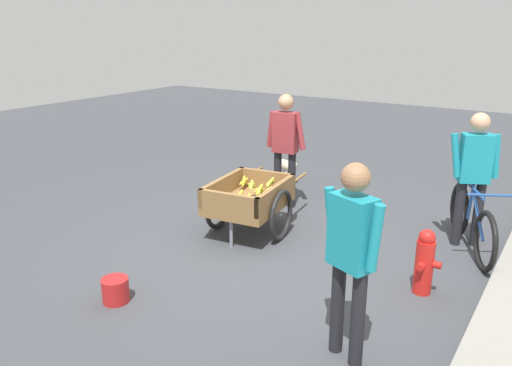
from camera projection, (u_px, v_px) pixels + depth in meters
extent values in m
plane|color=#3D3F44|center=(261.00, 247.00, 6.08)|extent=(24.00, 24.00, 0.00)
cube|color=olive|center=(249.00, 204.00, 6.37)|extent=(1.19, 0.94, 0.10)
cube|color=olive|center=(229.00, 203.00, 5.87)|extent=(0.16, 0.80, 0.24)
cube|color=olive|center=(266.00, 180.00, 6.77)|extent=(0.16, 0.80, 0.24)
cube|color=olive|center=(276.00, 195.00, 6.17)|extent=(1.10, 0.20, 0.24)
cube|color=olive|center=(223.00, 187.00, 6.47)|extent=(1.10, 0.20, 0.24)
torus|color=black|center=(281.00, 215.00, 6.21)|extent=(0.64, 0.14, 0.64)
torus|color=black|center=(218.00, 204.00, 6.58)|extent=(0.64, 0.14, 0.64)
cylinder|color=gray|center=(249.00, 210.00, 6.39)|extent=(0.15, 0.88, 0.04)
cylinder|color=olive|center=(299.00, 178.00, 6.89)|extent=(0.55, 0.11, 0.04)
cylinder|color=olive|center=(254.00, 172.00, 7.18)|extent=(0.55, 0.11, 0.04)
cylinder|color=gray|center=(231.00, 233.00, 6.03)|extent=(0.04, 0.04, 0.35)
ellipsoid|color=gold|center=(270.00, 192.00, 6.30)|extent=(0.18, 0.09, 0.15)
ellipsoid|color=gold|center=(269.00, 192.00, 6.27)|extent=(0.18, 0.06, 0.05)
ellipsoid|color=gold|center=(269.00, 191.00, 6.25)|extent=(0.19, 0.07, 0.13)
ellipsoid|color=gold|center=(270.00, 183.00, 6.52)|extent=(0.18, 0.12, 0.13)
ellipsoid|color=gold|center=(270.00, 183.00, 6.50)|extent=(0.19, 0.05, 0.08)
ellipsoid|color=gold|center=(270.00, 182.00, 6.49)|extent=(0.19, 0.08, 0.08)
ellipsoid|color=gold|center=(270.00, 182.00, 6.47)|extent=(0.18, 0.06, 0.14)
ellipsoid|color=gold|center=(264.00, 202.00, 6.08)|extent=(0.17, 0.05, 0.15)
ellipsoid|color=gold|center=(264.00, 202.00, 6.05)|extent=(0.19, 0.09, 0.05)
ellipsoid|color=gold|center=(263.00, 202.00, 6.02)|extent=(0.17, 0.06, 0.15)
ellipsoid|color=gold|center=(249.00, 200.00, 6.15)|extent=(0.18, 0.06, 0.14)
ellipsoid|color=gold|center=(249.00, 199.00, 6.12)|extent=(0.18, 0.06, 0.05)
ellipsoid|color=gold|center=(249.00, 199.00, 6.10)|extent=(0.17, 0.11, 0.15)
ellipsoid|color=gold|center=(252.00, 186.00, 6.38)|extent=(0.18, 0.07, 0.13)
ellipsoid|color=gold|center=(252.00, 185.00, 6.35)|extent=(0.19, 0.08, 0.05)
ellipsoid|color=gold|center=(251.00, 185.00, 6.33)|extent=(0.18, 0.12, 0.13)
ellipsoid|color=gold|center=(267.00, 195.00, 6.30)|extent=(0.17, 0.07, 0.15)
ellipsoid|color=gold|center=(267.00, 194.00, 6.28)|extent=(0.19, 0.12, 0.09)
ellipsoid|color=gold|center=(267.00, 194.00, 6.26)|extent=(0.19, 0.11, 0.09)
ellipsoid|color=gold|center=(267.00, 194.00, 6.24)|extent=(0.18, 0.11, 0.14)
ellipsoid|color=gold|center=(240.00, 196.00, 6.12)|extent=(0.18, 0.12, 0.13)
ellipsoid|color=gold|center=(240.00, 195.00, 6.09)|extent=(0.19, 0.11, 0.05)
ellipsoid|color=gold|center=(239.00, 195.00, 6.07)|extent=(0.18, 0.07, 0.14)
ellipsoid|color=gold|center=(244.00, 183.00, 6.79)|extent=(0.17, 0.11, 0.14)
ellipsoid|color=gold|center=(244.00, 182.00, 6.77)|extent=(0.19, 0.06, 0.09)
ellipsoid|color=gold|center=(244.00, 182.00, 6.76)|extent=(0.18, 0.13, 0.05)
ellipsoid|color=gold|center=(244.00, 181.00, 6.74)|extent=(0.19, 0.07, 0.11)
ellipsoid|color=gold|center=(244.00, 181.00, 6.73)|extent=(0.17, 0.11, 0.15)
ellipsoid|color=gold|center=(259.00, 191.00, 6.14)|extent=(0.17, 0.06, 0.15)
ellipsoid|color=gold|center=(259.00, 191.00, 6.12)|extent=(0.19, 0.06, 0.10)
ellipsoid|color=gold|center=(259.00, 190.00, 6.11)|extent=(0.19, 0.09, 0.05)
ellipsoid|color=gold|center=(259.00, 190.00, 6.09)|extent=(0.19, 0.12, 0.10)
ellipsoid|color=gold|center=(259.00, 190.00, 6.08)|extent=(0.18, 0.06, 0.15)
cylinder|color=black|center=(292.00, 180.00, 7.31)|extent=(0.11, 0.11, 0.81)
cylinder|color=black|center=(278.00, 178.00, 7.40)|extent=(0.11, 0.11, 0.81)
cube|color=maroon|center=(285.00, 132.00, 7.15)|extent=(0.24, 0.36, 0.57)
sphere|color=tan|center=(286.00, 102.00, 7.02)|extent=(0.22, 0.22, 0.22)
cylinder|color=maroon|center=(300.00, 132.00, 7.05)|extent=(0.08, 0.18, 0.52)
cylinder|color=maroon|center=(271.00, 129.00, 7.23)|extent=(0.08, 0.14, 0.52)
torus|color=black|center=(485.00, 241.00, 5.45)|extent=(0.61, 0.36, 0.66)
torus|color=black|center=(459.00, 209.00, 6.39)|extent=(0.61, 0.36, 0.66)
cylinder|color=#234C93|center=(476.00, 191.00, 5.80)|extent=(0.55, 0.31, 0.04)
cylinder|color=#234C93|center=(471.00, 202.00, 5.97)|extent=(0.11, 0.08, 0.45)
cylinder|color=#234C93|center=(478.00, 215.00, 5.70)|extent=(0.49, 0.28, 0.43)
ellipsoid|color=black|center=(473.00, 180.00, 5.91)|extent=(0.20, 0.08, 0.06)
cylinder|color=#234C93|center=(490.00, 195.00, 5.34)|extent=(0.24, 0.42, 0.03)
cylinder|color=black|center=(478.00, 214.00, 6.03)|extent=(0.11, 0.11, 0.79)
cylinder|color=black|center=(459.00, 213.00, 6.05)|extent=(0.11, 0.11, 0.79)
cube|color=teal|center=(476.00, 158.00, 5.84)|extent=(0.33, 0.39, 0.56)
sphere|color=tan|center=(480.00, 122.00, 5.72)|extent=(0.21, 0.21, 0.21)
cylinder|color=teal|center=(496.00, 156.00, 5.81)|extent=(0.08, 0.11, 0.51)
cylinder|color=teal|center=(456.00, 155.00, 5.85)|extent=(0.08, 0.16, 0.51)
ellipsoid|color=beige|center=(285.00, 165.00, 8.60)|extent=(0.37, 0.47, 0.18)
sphere|color=beige|center=(293.00, 165.00, 8.35)|extent=(0.14, 0.14, 0.14)
cylinder|color=beige|center=(277.00, 159.00, 8.82)|extent=(0.07, 0.11, 0.12)
cylinder|color=beige|center=(291.00, 177.00, 8.56)|extent=(0.04, 0.04, 0.18)
cylinder|color=beige|center=(286.00, 178.00, 8.51)|extent=(0.04, 0.04, 0.18)
cylinder|color=beige|center=(284.00, 173.00, 8.78)|extent=(0.04, 0.04, 0.18)
cylinder|color=beige|center=(278.00, 174.00, 8.74)|extent=(0.04, 0.04, 0.18)
cylinder|color=red|center=(424.00, 267.00, 4.98)|extent=(0.18, 0.18, 0.55)
sphere|color=red|center=(427.00, 237.00, 4.89)|extent=(0.16, 0.16, 0.16)
cylinder|color=red|center=(421.00, 266.00, 4.88)|extent=(0.10, 0.07, 0.07)
cylinder|color=red|center=(436.00, 265.00, 4.91)|extent=(0.07, 0.10, 0.07)
cylinder|color=#B21E1E|center=(115.00, 290.00, 4.87)|extent=(0.26, 0.26, 0.24)
cylinder|color=black|center=(358.00, 319.00, 3.88)|extent=(0.11, 0.11, 0.80)
cylinder|color=black|center=(338.00, 307.00, 4.06)|extent=(0.11, 0.11, 0.80)
cube|color=teal|center=(352.00, 232.00, 3.77)|extent=(0.31, 0.39, 0.56)
sphere|color=#9E704C|center=(356.00, 177.00, 3.64)|extent=(0.22, 0.22, 0.22)
cylinder|color=teal|center=(375.00, 238.00, 3.59)|extent=(0.08, 0.11, 0.51)
cylinder|color=teal|center=(332.00, 219.00, 3.93)|extent=(0.08, 0.15, 0.51)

